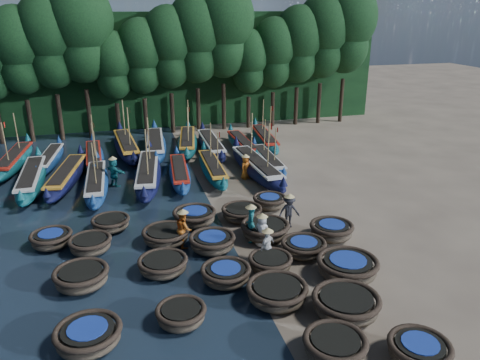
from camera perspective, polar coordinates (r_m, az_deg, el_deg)
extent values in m
plane|color=gray|center=(23.26, -1.83, -6.20)|extent=(120.00, 120.00, 0.00)
cube|color=black|center=(44.34, -9.20, 13.13)|extent=(40.00, 3.00, 10.00)
ellipsoid|color=brown|center=(15.79, 11.47, -19.58)|extent=(2.02, 2.02, 0.72)
torus|color=#352A1F|center=(15.58, 11.56, -18.62)|extent=(2.05, 2.05, 0.22)
cylinder|color=black|center=(15.55, 11.57, -18.50)|extent=(1.54, 1.54, 0.07)
ellipsoid|color=brown|center=(16.37, 20.95, -19.15)|extent=(2.15, 2.15, 0.68)
torus|color=#352A1F|center=(16.18, 21.10, -18.27)|extent=(1.99, 1.99, 0.21)
cylinder|color=black|center=(16.15, 21.12, -18.16)|extent=(1.50, 1.50, 0.06)
cylinder|color=#1B3798|center=(16.13, 21.14, -18.04)|extent=(1.15, 1.15, 0.04)
ellipsoid|color=brown|center=(16.69, -17.96, -17.88)|extent=(2.69, 2.69, 0.67)
torus|color=#352A1F|center=(16.51, -18.08, -17.02)|extent=(2.21, 2.21, 0.20)
cylinder|color=black|center=(16.48, -18.10, -16.91)|extent=(1.68, 1.68, 0.06)
cylinder|color=#1B3798|center=(16.46, -18.11, -16.79)|extent=(1.29, 1.29, 0.04)
ellipsoid|color=brown|center=(17.00, -7.18, -16.22)|extent=(1.71, 1.71, 0.62)
torus|color=#352A1F|center=(16.83, -7.23, -15.42)|extent=(1.79, 1.79, 0.19)
cylinder|color=black|center=(16.81, -7.23, -15.32)|extent=(1.34, 1.34, 0.06)
ellipsoid|color=brown|center=(17.94, 4.53, -13.77)|extent=(2.53, 2.53, 0.70)
torus|color=#352A1F|center=(17.76, 4.56, -12.90)|extent=(2.32, 2.32, 0.21)
cylinder|color=black|center=(17.74, 4.56, -12.79)|extent=(1.77, 1.77, 0.06)
ellipsoid|color=brown|center=(17.65, 12.76, -14.84)|extent=(3.03, 3.03, 0.74)
torus|color=#352A1F|center=(17.46, 12.85, -13.91)|extent=(2.47, 2.47, 0.22)
cylinder|color=black|center=(17.43, 12.87, -13.78)|extent=(1.89, 1.89, 0.07)
ellipsoid|color=brown|center=(19.86, 12.94, -10.54)|extent=(2.84, 2.84, 0.74)
torus|color=#352A1F|center=(19.68, 13.02, -9.67)|extent=(2.54, 2.54, 0.23)
cylinder|color=black|center=(19.66, 13.03, -9.55)|extent=(1.94, 1.94, 0.07)
cylinder|color=#1B3798|center=(19.64, 13.04, -9.44)|extent=(1.49, 1.49, 0.05)
ellipsoid|color=brown|center=(19.74, -18.74, -11.40)|extent=(2.29, 2.29, 0.72)
torus|color=#352A1F|center=(19.57, -18.85, -10.56)|extent=(2.18, 2.18, 0.22)
cylinder|color=black|center=(19.55, -18.87, -10.45)|extent=(1.64, 1.64, 0.07)
ellipsoid|color=brown|center=(19.92, -9.36, -10.37)|extent=(2.12, 2.12, 0.62)
torus|color=#352A1F|center=(19.77, -9.41, -9.65)|extent=(2.09, 2.09, 0.19)
cylinder|color=black|center=(19.75, -9.41, -9.56)|extent=(1.59, 1.59, 0.06)
ellipsoid|color=brown|center=(19.05, -1.73, -11.61)|extent=(2.18, 2.18, 0.63)
torus|color=#352A1F|center=(18.89, -1.74, -10.85)|extent=(2.04, 2.04, 0.19)
cylinder|color=black|center=(18.87, -1.74, -10.75)|extent=(1.55, 1.55, 0.06)
cylinder|color=#1B3798|center=(18.85, -1.74, -10.65)|extent=(1.19, 1.19, 0.04)
ellipsoid|color=brown|center=(19.86, 3.71, -10.22)|extent=(2.02, 2.02, 0.61)
torus|color=#352A1F|center=(19.72, 3.73, -9.51)|extent=(1.86, 1.86, 0.19)
cylinder|color=black|center=(19.70, 3.73, -9.41)|extent=(1.41, 1.41, 0.06)
ellipsoid|color=brown|center=(21.15, 7.75, -8.32)|extent=(1.92, 1.92, 0.62)
torus|color=#352A1F|center=(21.01, 7.79, -7.62)|extent=(2.03, 2.03, 0.19)
cylinder|color=black|center=(20.99, 7.79, -7.53)|extent=(1.55, 1.55, 0.06)
cylinder|color=#1B3798|center=(20.98, 7.80, -7.44)|extent=(1.19, 1.19, 0.04)
ellipsoid|color=brown|center=(22.20, -17.75, -7.68)|extent=(1.90, 1.90, 0.65)
torus|color=#352A1F|center=(22.06, -17.84, -6.97)|extent=(1.93, 1.93, 0.20)
cylinder|color=black|center=(22.04, -17.85, -6.88)|extent=(1.45, 1.45, 0.06)
ellipsoid|color=brown|center=(22.18, -9.02, -6.91)|extent=(2.15, 2.15, 0.65)
torus|color=#352A1F|center=(22.04, -9.06, -6.20)|extent=(2.21, 2.21, 0.20)
cylinder|color=black|center=(22.03, -9.07, -6.11)|extent=(1.69, 1.69, 0.06)
ellipsoid|color=brown|center=(21.31, -3.39, -7.81)|extent=(2.28, 2.28, 0.69)
torus|color=#352A1F|center=(21.16, -3.41, -7.04)|extent=(2.12, 2.12, 0.21)
cylinder|color=black|center=(21.14, -3.41, -6.94)|extent=(1.60, 1.60, 0.06)
cylinder|color=#1B3798|center=(21.13, -3.41, -6.84)|extent=(1.23, 1.23, 0.04)
ellipsoid|color=brown|center=(22.40, 3.08, -6.30)|extent=(2.74, 2.74, 0.71)
torus|color=#352A1F|center=(22.25, 3.09, -5.52)|extent=(2.36, 2.36, 0.22)
cylinder|color=black|center=(22.23, 3.10, -5.42)|extent=(1.80, 1.80, 0.06)
ellipsoid|color=brown|center=(22.71, 11.08, -6.27)|extent=(2.46, 2.46, 0.72)
torus|color=#352A1F|center=(22.56, 11.13, -5.50)|extent=(2.10, 2.10, 0.22)
cylinder|color=black|center=(22.55, 11.14, -5.41)|extent=(1.58, 1.58, 0.07)
cylinder|color=#1B3798|center=(22.53, 11.15, -5.30)|extent=(1.22, 1.22, 0.04)
ellipsoid|color=brown|center=(23.29, -21.97, -6.88)|extent=(2.02, 2.02, 0.65)
torus|color=#352A1F|center=(23.16, -22.07, -6.20)|extent=(1.91, 1.91, 0.20)
cylinder|color=black|center=(23.14, -22.09, -6.12)|extent=(1.44, 1.44, 0.06)
cylinder|color=#1B3798|center=(23.12, -22.10, -6.03)|extent=(1.11, 1.11, 0.04)
ellipsoid|color=brown|center=(24.04, -15.46, -5.27)|extent=(1.83, 1.83, 0.60)
torus|color=#352A1F|center=(23.92, -15.52, -4.67)|extent=(1.89, 1.89, 0.18)
cylinder|color=black|center=(23.91, -15.53, -4.59)|extent=(1.44, 1.44, 0.05)
ellipsoid|color=brown|center=(23.81, -5.56, -4.67)|extent=(2.39, 2.39, 0.72)
torus|color=#352A1F|center=(23.67, -5.59, -3.93)|extent=(2.22, 2.22, 0.22)
cylinder|color=black|center=(23.65, -5.59, -3.83)|extent=(1.68, 1.68, 0.07)
cylinder|color=#1B3798|center=(23.64, -5.59, -3.74)|extent=(1.29, 1.29, 0.04)
ellipsoid|color=brown|center=(24.27, 0.23, -4.19)|extent=(2.62, 2.62, 0.62)
torus|color=#352A1F|center=(24.15, 0.23, -3.56)|extent=(2.13, 2.13, 0.19)
cylinder|color=black|center=(24.14, 0.23, -3.48)|extent=(1.63, 1.63, 0.06)
ellipsoid|color=brown|center=(25.62, 3.62, -2.82)|extent=(1.87, 1.87, 0.66)
torus|color=#352A1F|center=(25.50, 3.63, -2.18)|extent=(1.85, 1.85, 0.20)
cylinder|color=black|center=(25.48, 3.63, -2.10)|extent=(1.38, 1.38, 0.06)
cylinder|color=#1B3798|center=(25.47, 3.63, -2.02)|extent=(1.06, 1.06, 0.04)
ellipsoid|color=#11605E|center=(31.13, -24.06, 0.05)|extent=(1.66, 8.44, 1.05)
cone|color=#11605E|center=(34.82, -23.46, 3.36)|extent=(0.46, 0.46, 0.63)
cone|color=#11605E|center=(27.11, -25.23, -1.60)|extent=(0.46, 0.46, 0.53)
cube|color=silver|center=(30.99, -24.18, 0.81)|extent=(1.22, 6.54, 0.13)
cube|color=black|center=(30.97, -24.20, 0.96)|extent=(0.92, 5.70, 0.11)
ellipsoid|color=black|center=(30.81, -20.37, 0.34)|extent=(2.86, 8.36, 1.03)
cone|color=black|center=(34.32, -18.92, 3.68)|extent=(0.45, 0.45, 0.62)
cone|color=black|center=(27.00, -22.54, -1.34)|extent=(0.45, 0.45, 0.51)
cube|color=gold|center=(30.68, -20.47, 1.10)|extent=(2.15, 6.47, 0.12)
cube|color=black|center=(30.65, -20.49, 1.24)|extent=(1.74, 5.61, 0.10)
ellipsoid|color=navy|center=(29.16, -17.12, -0.43)|extent=(1.53, 7.87, 0.98)
cone|color=navy|center=(32.59, -17.03, 2.93)|extent=(0.43, 0.43, 0.59)
cone|color=navy|center=(25.39, -17.53, -2.16)|extent=(0.43, 0.43, 0.49)
cube|color=silver|center=(29.03, -17.21, 0.33)|extent=(1.12, 6.09, 0.12)
cube|color=black|center=(29.00, -17.22, 0.47)|extent=(0.85, 5.31, 0.10)
cylinder|color=#997F4C|center=(29.79, -17.17, 3.19)|extent=(0.07, 0.23, 2.74)
cylinder|color=#997F4C|center=(27.26, -17.35, 1.60)|extent=(0.07, 0.23, 2.74)
plane|color=red|center=(26.91, -17.30, 4.04)|extent=(0.00, 0.34, 0.34)
ellipsoid|color=black|center=(29.70, -11.15, 0.62)|extent=(2.68, 9.06, 1.12)
cone|color=black|center=(33.62, -10.94, 4.27)|extent=(0.49, 0.49, 0.67)
cone|color=black|center=(25.39, -11.64, -1.24)|extent=(0.49, 0.49, 0.56)
cube|color=silver|center=(29.54, -11.21, 1.48)|extent=(2.01, 7.01, 0.13)
cube|color=black|center=(29.52, -11.23, 1.64)|extent=(1.60, 6.09, 0.11)
cylinder|color=#997F4C|center=(30.43, -11.07, 4.64)|extent=(0.08, 0.27, 3.12)
cylinder|color=#997F4C|center=(27.54, -11.31, 2.96)|extent=(0.08, 0.27, 3.12)
plane|color=red|center=(27.17, -11.15, 5.72)|extent=(0.00, 0.39, 0.39)
ellipsoid|color=navy|center=(29.91, -7.38, 0.77)|extent=(1.94, 7.34, 0.91)
cone|color=navy|center=(33.09, -7.77, 3.76)|extent=(0.40, 0.40, 0.54)
cone|color=navy|center=(26.40, -7.00, -0.65)|extent=(0.40, 0.40, 0.45)
cube|color=#B12215|center=(29.78, -7.41, 1.46)|extent=(1.44, 5.68, 0.11)
cube|color=black|center=(29.76, -7.42, 1.60)|extent=(1.13, 4.94, 0.09)
ellipsoid|color=#11605E|center=(30.44, -3.36, 1.31)|extent=(1.65, 7.62, 0.95)
cone|color=#11605E|center=(33.74, -4.46, 4.29)|extent=(0.42, 0.42, 0.57)
cone|color=#11605E|center=(26.83, -2.04, -0.05)|extent=(0.42, 0.42, 0.47)
cube|color=gold|center=(30.32, -3.38, 2.02)|extent=(1.22, 5.90, 0.11)
cube|color=black|center=(30.29, -3.38, 2.15)|extent=(0.93, 5.14, 0.09)
cylinder|color=#997F4C|center=(31.08, -3.61, 4.63)|extent=(0.07, 0.23, 2.65)
cylinder|color=#997F4C|center=(28.66, -2.75, 3.28)|extent=(0.07, 0.23, 2.65)
plane|color=red|center=(28.36, -2.51, 5.53)|extent=(0.00, 0.33, 0.33)
ellipsoid|color=black|center=(30.35, 2.04, 1.44)|extent=(2.07, 9.03, 1.12)
cone|color=black|center=(34.08, -0.47, 4.87)|extent=(0.49, 0.49, 0.67)
cone|color=black|center=(26.31, 5.32, -0.11)|extent=(0.49, 0.49, 0.56)
cube|color=silver|center=(30.20, 2.05, 2.29)|extent=(1.53, 6.99, 0.13)
cube|color=black|center=(30.17, 2.06, 2.45)|extent=(1.18, 6.08, 0.11)
cylinder|color=#997F4C|center=(31.07, 1.42, 5.36)|extent=(0.08, 0.27, 3.13)
cylinder|color=#997F4C|center=(28.35, 3.47, 3.84)|extent=(0.08, 0.27, 3.13)
plane|color=red|center=(28.05, 3.85, 6.55)|extent=(0.00, 0.39, 0.39)
ellipsoid|color=navy|center=(32.12, 3.36, 2.29)|extent=(1.50, 7.21, 0.90)
cone|color=navy|center=(35.17, 1.73, 4.92)|extent=(0.39, 0.39, 0.54)
cone|color=navy|center=(28.80, 5.38, 1.20)|extent=(0.39, 0.39, 0.45)
cube|color=silver|center=(32.01, 3.37, 2.93)|extent=(1.10, 5.59, 0.11)
cube|color=black|center=(31.99, 3.38, 3.06)|extent=(0.84, 4.86, 0.09)
cylinder|color=#997F4C|center=(32.73, 3.02, 5.26)|extent=(0.06, 0.21, 2.51)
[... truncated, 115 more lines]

